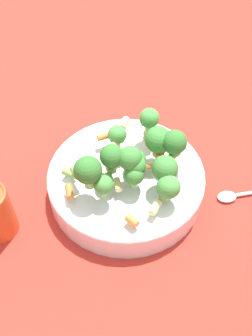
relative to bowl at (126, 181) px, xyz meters
name	(u,v)px	position (x,y,z in m)	size (l,w,h in m)	color
ground_plane	(126,190)	(0.00, 0.00, -0.03)	(3.00, 3.00, 0.00)	#B72D23
bowl	(126,181)	(0.00, 0.00, 0.00)	(0.28, 0.28, 0.05)	silver
pasta_salad	(137,158)	(-0.02, 0.00, 0.07)	(0.21, 0.22, 0.08)	#8CB766
spoon	(249,193)	(-0.22, -0.07, -0.02)	(0.17, 0.12, 0.01)	silver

